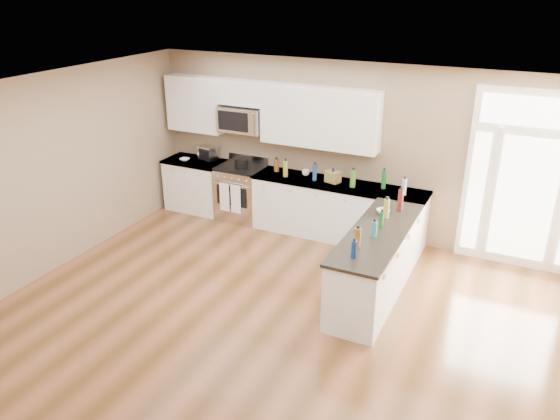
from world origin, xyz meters
name	(u,v)px	position (x,y,z in m)	size (l,w,h in m)	color
ground	(231,373)	(0.00, 0.00, 0.00)	(8.00, 8.00, 0.00)	#563618
room_shell	(224,230)	(0.00, 0.00, 1.71)	(8.00, 8.00, 8.00)	#8A7357
back_cabinet_left	(197,186)	(-2.87, 3.69, 0.44)	(1.10, 0.66, 0.94)	white
back_cabinet_right	(337,212)	(-0.16, 3.69, 0.44)	(2.85, 0.66, 0.94)	white
peninsula_cabinet	(376,265)	(0.93, 2.24, 0.43)	(0.69, 2.32, 0.94)	white
upper_cabinet_left	(196,104)	(-2.88, 3.83, 1.93)	(1.04, 0.33, 0.95)	white
upper_cabinet_right	(319,117)	(-0.57, 3.83, 1.93)	(1.94, 0.33, 0.95)	white
upper_cabinet_short	(242,92)	(-1.95, 3.83, 2.20)	(0.82, 0.33, 0.40)	white
microwave	(242,119)	(-1.95, 3.80, 1.76)	(0.78, 0.41, 0.42)	silver
entry_door	(527,182)	(2.55, 3.95, 1.30)	(1.70, 0.10, 2.60)	white
kitchen_range	(241,192)	(-1.94, 3.69, 0.48)	(0.78, 0.69, 1.08)	silver
stockpot	(242,163)	(-1.90, 3.67, 1.04)	(0.23, 0.23, 0.18)	black
toaster_oven	(208,153)	(-2.69, 3.83, 1.07)	(0.30, 0.23, 0.25)	silver
cardboard_box	(333,177)	(-0.25, 3.70, 1.03)	(0.22, 0.16, 0.18)	olive
bowl_left	(185,160)	(-3.03, 3.59, 0.96)	(0.17, 0.17, 0.04)	white
bowl_peninsula	(383,211)	(0.82, 2.83, 0.97)	(0.18, 0.18, 0.06)	white
cup_counter	(306,173)	(-0.77, 3.80, 0.99)	(0.12, 0.12, 0.09)	white
counter_bottles	(351,193)	(0.27, 3.06, 1.07)	(2.39, 2.46, 0.31)	#19591E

